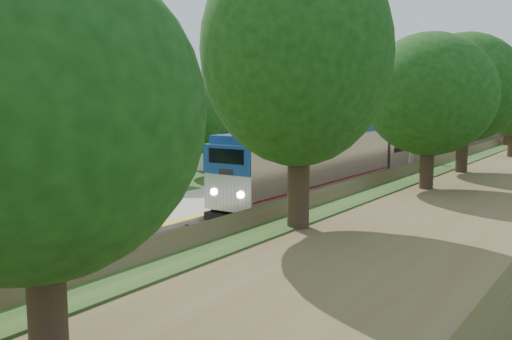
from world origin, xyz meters
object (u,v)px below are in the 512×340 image
Objects in this scene: train at (471,133)px; lamppost_mid at (7,208)px; station_building at (242,128)px; signal_gantry at (480,117)px; signal_farside at (410,149)px; lamppost_far at (224,171)px; signal_platform at (154,157)px.

train reaches higher than lamppost_mid.
train is at bearing 66.14° from station_building.
lamppost_mid is (-6.42, -56.35, -2.45)m from signal_gantry.
station_building is at bearing -123.38° from signal_gantry.
signal_farside reaches higher than lamppost_mid.
station_building is at bearing 122.36° from lamppost_far.
signal_platform reaches higher than lamppost_far.
signal_gantry is 48.72m from signal_platform.
station_building is at bearing -113.86° from train.
signal_platform is at bearing -84.53° from lamppost_far.
lamppost_mid is at bearing -72.23° from station_building.
signal_farside is (3.73, -34.57, -1.01)m from signal_gantry.
signal_gantry reaches higher than train.
lamppost_far is at bearing 88.54° from lamppost_mid.
station_building is 22.36m from signal_farside.
lamppost_far is (-3.57, -48.11, -0.02)m from train.
signal_platform is at bearing -64.65° from station_building.
signal_gantry is 1.44× the size of signal_platform.
train is 24.03× the size of lamppost_mid.
station_building is 0.08× the size of train.
train is at bearing 86.41° from lamppost_mid.
signal_gantry is 1.88× the size of lamppost_mid.
lamppost_far is 12.03m from signal_farside.
signal_platform is at bearing -93.01° from train.
lamppost_far is 7.17m from signal_platform.
station_building reaches higher than signal_farside.
train is 18.37× the size of signal_platform.
station_building is at bearing 115.35° from signal_platform.
signal_platform is (-2.90, -55.08, 1.55)m from train.
lamppost_mid is 0.99× the size of lamppost_far.
signal_farside is (10.15, 21.77, 1.44)m from lamppost_mid.
station_building is 34.65m from train.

